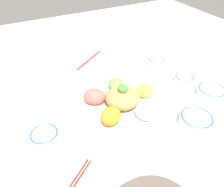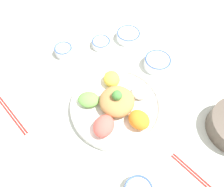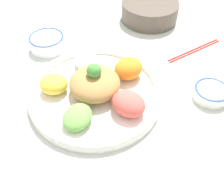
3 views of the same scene
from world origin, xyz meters
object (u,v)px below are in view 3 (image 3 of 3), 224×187
Objects in this scene: sauce_bowl_dark at (211,92)px; sauce_bowl_far at (47,42)px; side_serving_bowl at (150,10)px; salad_platter at (96,90)px; chopsticks_pair_far at (195,50)px.

sauce_bowl_far reaches higher than sauce_bowl_dark.
side_serving_bowl is at bearing 22.18° from sauce_bowl_dark.
salad_platter is at bearing 160.60° from side_serving_bowl.
salad_platter is 3.85× the size of sauce_bowl_dark.
sauce_bowl_dark is 0.44m from side_serving_bowl.
side_serving_bowl reaches higher than sauce_bowl_far.
side_serving_bowl is 0.25m from chopsticks_pair_far.
sauce_bowl_far is 0.50m from chopsticks_pair_far.
sauce_bowl_dark is at bearing -110.12° from sauce_bowl_far.
side_serving_bowl is at bearing -19.40° from salad_platter.
sauce_bowl_dark reaches higher than chopsticks_pair_far.
side_serving_bowl is 1.13× the size of chopsticks_pair_far.
salad_platter is 1.72× the size of side_serving_bowl.
side_serving_bowl reaches higher than chopsticks_pair_far.
sauce_bowl_dark is at bearing -85.59° from salad_platter.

